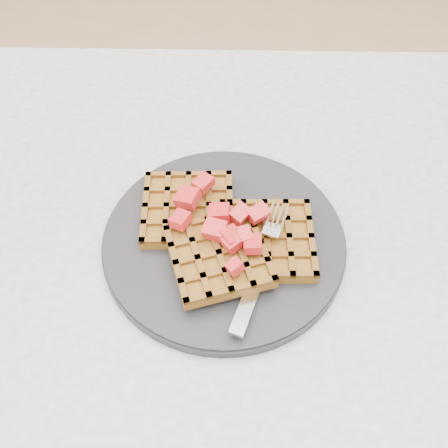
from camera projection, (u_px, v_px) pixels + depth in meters
name	position (u px, v px, depth m)	size (l,w,h in m)	color
ground	(283.00, 420.00, 1.21)	(4.00, 4.00, 0.00)	tan
table	(325.00, 288.00, 0.70)	(1.20, 0.80, 0.75)	beige
plate	(224.00, 240.00, 0.60)	(0.29, 0.29, 0.02)	black
waffles	(224.00, 233.00, 0.59)	(0.21, 0.20, 0.03)	#915D1E
strawberry_pile	(224.00, 217.00, 0.57)	(0.15, 0.15, 0.02)	#A5070D
fork	(263.00, 262.00, 0.56)	(0.02, 0.18, 0.02)	silver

